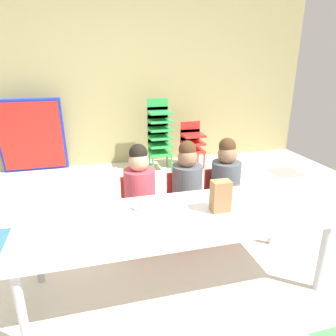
{
  "coord_description": "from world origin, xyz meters",
  "views": [
    {
      "loc": [
        -0.49,
        -2.27,
        1.56
      ],
      "look_at": [
        0.04,
        -0.27,
        0.82
      ],
      "focal_mm": 32.61,
      "sensor_mm": 36.0,
      "label": 1
    }
  ],
  "objects_px": {
    "donut_powdered_on_plate": "(139,206)",
    "kid_chair_red_stack": "(192,141)",
    "seated_child_middle_seat": "(187,182)",
    "folded_activity_table": "(31,137)",
    "craft_table": "(177,221)",
    "seated_child_near_camera": "(139,187)",
    "paper_plate_center_table": "(155,229)",
    "paper_plate_near_edge": "(139,208)",
    "seated_child_far_right": "(225,178)",
    "kid_chair_green_stack": "(159,131)",
    "paper_bag_brown": "(221,196)"
  },
  "relations": [
    {
      "from": "seated_child_near_camera",
      "to": "kid_chair_green_stack",
      "type": "bearing_deg",
      "value": 72.06
    },
    {
      "from": "craft_table",
      "to": "seated_child_far_right",
      "type": "distance_m",
      "value": 0.86
    },
    {
      "from": "craft_table",
      "to": "donut_powdered_on_plate",
      "type": "relative_size",
      "value": 18.79
    },
    {
      "from": "kid_chair_green_stack",
      "to": "kid_chair_red_stack",
      "type": "bearing_deg",
      "value": -0.11
    },
    {
      "from": "donut_powdered_on_plate",
      "to": "paper_bag_brown",
      "type": "bearing_deg",
      "value": -17.33
    },
    {
      "from": "donut_powdered_on_plate",
      "to": "seated_child_far_right",
      "type": "bearing_deg",
      "value": 26.64
    },
    {
      "from": "seated_child_middle_seat",
      "to": "kid_chair_green_stack",
      "type": "distance_m",
      "value": 1.93
    },
    {
      "from": "paper_bag_brown",
      "to": "paper_plate_center_table",
      "type": "bearing_deg",
      "value": -164.43
    },
    {
      "from": "paper_plate_near_edge",
      "to": "kid_chair_red_stack",
      "type": "bearing_deg",
      "value": 62.79
    },
    {
      "from": "seated_child_far_right",
      "to": "paper_bag_brown",
      "type": "height_order",
      "value": "seated_child_far_right"
    },
    {
      "from": "seated_child_far_right",
      "to": "paper_plate_center_table",
      "type": "height_order",
      "value": "seated_child_far_right"
    },
    {
      "from": "seated_child_far_right",
      "to": "paper_plate_center_table",
      "type": "relative_size",
      "value": 5.1
    },
    {
      "from": "donut_powdered_on_plate",
      "to": "kid_chair_red_stack",
      "type": "bearing_deg",
      "value": 62.79
    },
    {
      "from": "kid_chair_red_stack",
      "to": "folded_activity_table",
      "type": "xyz_separation_m",
      "value": [
        -2.3,
        0.31,
        0.14
      ]
    },
    {
      "from": "kid_chair_green_stack",
      "to": "folded_activity_table",
      "type": "distance_m",
      "value": 1.81
    },
    {
      "from": "paper_plate_near_edge",
      "to": "paper_plate_center_table",
      "type": "bearing_deg",
      "value": -80.41
    },
    {
      "from": "folded_activity_table",
      "to": "kid_chair_red_stack",
      "type": "bearing_deg",
      "value": -7.62
    },
    {
      "from": "craft_table",
      "to": "seated_child_near_camera",
      "type": "distance_m",
      "value": 0.61
    },
    {
      "from": "donut_powdered_on_plate",
      "to": "paper_plate_center_table",
      "type": "bearing_deg",
      "value": -80.41
    },
    {
      "from": "seated_child_middle_seat",
      "to": "kid_chair_red_stack",
      "type": "height_order",
      "value": "seated_child_middle_seat"
    },
    {
      "from": "kid_chair_red_stack",
      "to": "donut_powdered_on_plate",
      "type": "height_order",
      "value": "kid_chair_red_stack"
    },
    {
      "from": "kid_chair_red_stack",
      "to": "paper_bag_brown",
      "type": "bearing_deg",
      "value": -104.91
    },
    {
      "from": "paper_bag_brown",
      "to": "folded_activity_table",
      "type": "bearing_deg",
      "value": 119.91
    },
    {
      "from": "seated_child_middle_seat",
      "to": "paper_bag_brown",
      "type": "xyz_separation_m",
      "value": [
        0.04,
        -0.6,
        0.13
      ]
    },
    {
      "from": "kid_chair_red_stack",
      "to": "paper_plate_near_edge",
      "type": "distance_m",
      "value": 2.65
    },
    {
      "from": "craft_table",
      "to": "kid_chair_green_stack",
      "type": "relative_size",
      "value": 2.0
    },
    {
      "from": "kid_chair_green_stack",
      "to": "paper_plate_center_table",
      "type": "bearing_deg",
      "value": -103.71
    },
    {
      "from": "kid_chair_red_stack",
      "to": "paper_plate_center_table",
      "type": "distance_m",
      "value": 2.9
    },
    {
      "from": "kid_chair_red_stack",
      "to": "paper_plate_center_table",
      "type": "bearing_deg",
      "value": -113.56
    },
    {
      "from": "seated_child_near_camera",
      "to": "paper_plate_center_table",
      "type": "distance_m",
      "value": 0.74
    },
    {
      "from": "seated_child_far_right",
      "to": "craft_table",
      "type": "bearing_deg",
      "value": -136.85
    },
    {
      "from": "seated_child_far_right",
      "to": "kid_chair_green_stack",
      "type": "distance_m",
      "value": 1.93
    },
    {
      "from": "seated_child_far_right",
      "to": "paper_plate_center_table",
      "type": "bearing_deg",
      "value": -137.71
    },
    {
      "from": "kid_chair_green_stack",
      "to": "seated_child_near_camera",
      "type": "bearing_deg",
      "value": -107.94
    },
    {
      "from": "seated_child_middle_seat",
      "to": "donut_powdered_on_plate",
      "type": "bearing_deg",
      "value": -138.91
    },
    {
      "from": "seated_child_far_right",
      "to": "paper_plate_center_table",
      "type": "distance_m",
      "value": 1.09
    },
    {
      "from": "craft_table",
      "to": "kid_chair_green_stack",
      "type": "height_order",
      "value": "kid_chair_green_stack"
    },
    {
      "from": "seated_child_middle_seat",
      "to": "kid_chair_red_stack",
      "type": "distance_m",
      "value": 2.05
    },
    {
      "from": "paper_plate_near_edge",
      "to": "paper_plate_center_table",
      "type": "relative_size",
      "value": 1.0
    },
    {
      "from": "kid_chair_green_stack",
      "to": "kid_chair_red_stack",
      "type": "distance_m",
      "value": 0.54
    },
    {
      "from": "seated_child_near_camera",
      "to": "seated_child_middle_seat",
      "type": "relative_size",
      "value": 1.0
    },
    {
      "from": "kid_chair_green_stack",
      "to": "paper_plate_near_edge",
      "type": "bearing_deg",
      "value": -106.56
    },
    {
      "from": "seated_child_middle_seat",
      "to": "paper_bag_brown",
      "type": "distance_m",
      "value": 0.61
    },
    {
      "from": "seated_child_middle_seat",
      "to": "folded_activity_table",
      "type": "bearing_deg",
      "value": 125.38
    },
    {
      "from": "seated_child_far_right",
      "to": "paper_bag_brown",
      "type": "xyz_separation_m",
      "value": [
        -0.32,
        -0.6,
        0.13
      ]
    },
    {
      "from": "seated_child_near_camera",
      "to": "paper_plate_near_edge",
      "type": "height_order",
      "value": "seated_child_near_camera"
    },
    {
      "from": "craft_table",
      "to": "seated_child_middle_seat",
      "type": "height_order",
      "value": "seated_child_middle_seat"
    },
    {
      "from": "folded_activity_table",
      "to": "kid_chair_green_stack",
      "type": "bearing_deg",
      "value": -9.73
    },
    {
      "from": "kid_chair_green_stack",
      "to": "donut_powdered_on_plate",
      "type": "xyz_separation_m",
      "value": [
        -0.7,
        -2.35,
        0.02
      ]
    },
    {
      "from": "seated_child_near_camera",
      "to": "seated_child_middle_seat",
      "type": "xyz_separation_m",
      "value": [
        0.42,
        0.0,
        0.0
      ]
    }
  ]
}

